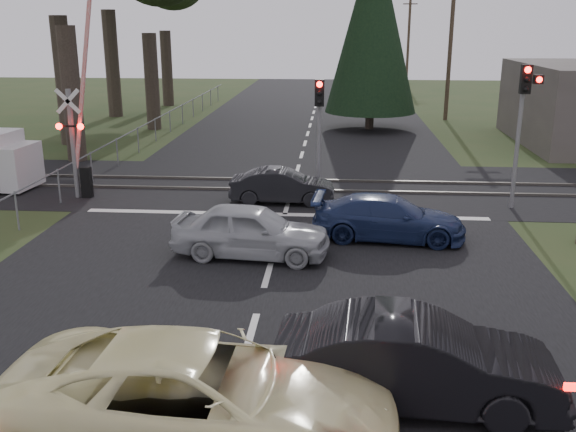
# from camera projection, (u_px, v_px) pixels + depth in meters

# --- Properties ---
(ground) EXTENTS (120.00, 120.00, 0.00)m
(ground) POSITION_uv_depth(u_px,v_px,m) (252.00, 332.00, 12.88)
(ground) COLOR #2A3E1C
(ground) RESTS_ON ground
(road) EXTENTS (14.00, 100.00, 0.01)m
(road) POSITION_uv_depth(u_px,v_px,m) (289.00, 200.00, 22.42)
(road) COLOR black
(road) RESTS_ON ground
(rail_corridor) EXTENTS (120.00, 8.00, 0.01)m
(rail_corridor) POSITION_uv_depth(u_px,v_px,m) (293.00, 186.00, 24.33)
(rail_corridor) COLOR black
(rail_corridor) RESTS_ON ground
(stop_line) EXTENTS (13.00, 0.35, 0.00)m
(stop_line) POSITION_uv_depth(u_px,v_px,m) (285.00, 214.00, 20.70)
(stop_line) COLOR silver
(stop_line) RESTS_ON ground
(rail_near) EXTENTS (120.00, 0.12, 0.10)m
(rail_near) POSITION_uv_depth(u_px,v_px,m) (291.00, 190.00, 23.56)
(rail_near) COLOR #59544C
(rail_near) RESTS_ON ground
(rail_far) EXTENTS (120.00, 0.12, 0.10)m
(rail_far) POSITION_uv_depth(u_px,v_px,m) (294.00, 180.00, 25.08)
(rail_far) COLOR #59544C
(rail_far) RESTS_ON ground
(crossing_signal) EXTENTS (1.62, 0.38, 6.96)m
(crossing_signal) POSITION_uv_depth(u_px,v_px,m) (79.00, 140.00, 22.16)
(crossing_signal) COLOR slate
(crossing_signal) RESTS_ON ground
(traffic_signal_right) EXTENTS (0.68, 0.48, 4.70)m
(traffic_signal_right) POSITION_uv_depth(u_px,v_px,m) (524.00, 109.00, 20.41)
(traffic_signal_right) COLOR slate
(traffic_signal_right) RESTS_ON ground
(traffic_signal_center) EXTENTS (0.32, 0.48, 4.10)m
(traffic_signal_center) POSITION_uv_depth(u_px,v_px,m) (319.00, 117.00, 22.19)
(traffic_signal_center) COLOR slate
(traffic_signal_center) RESTS_ON ground
(utility_pole_mid) EXTENTS (1.80, 0.26, 9.00)m
(utility_pole_mid) POSITION_uv_depth(u_px,v_px,m) (451.00, 43.00, 39.52)
(utility_pole_mid) COLOR #4C3D2D
(utility_pole_mid) RESTS_ON ground
(utility_pole_far) EXTENTS (1.80, 0.26, 9.00)m
(utility_pole_far) POSITION_uv_depth(u_px,v_px,m) (409.00, 36.00, 63.39)
(utility_pole_far) COLOR #4C3D2D
(utility_pole_far) RESTS_ON ground
(conifer_tree) EXTENTS (5.20, 5.20, 11.00)m
(conifer_tree) POSITION_uv_depth(u_px,v_px,m) (373.00, 22.00, 35.71)
(conifer_tree) COLOR #473D33
(conifer_tree) RESTS_ON ground
(fence_left) EXTENTS (0.10, 36.00, 1.20)m
(fence_left) POSITION_uv_depth(u_px,v_px,m) (164.00, 137.00, 34.93)
(fence_left) COLOR slate
(fence_left) RESTS_ON ground
(cream_coupe) EXTENTS (5.85, 2.87, 1.60)m
(cream_coupe) POSITION_uv_depth(u_px,v_px,m) (199.00, 396.00, 9.24)
(cream_coupe) COLOR #F3ECAE
(cream_coupe) RESTS_ON ground
(dark_hatchback) EXTENTS (4.65, 1.86, 1.50)m
(dark_hatchback) POSITION_uv_depth(u_px,v_px,m) (416.00, 361.00, 10.26)
(dark_hatchback) COLOR black
(dark_hatchback) RESTS_ON ground
(silver_car) EXTENTS (4.29, 2.08, 1.41)m
(silver_car) POSITION_uv_depth(u_px,v_px,m) (251.00, 231.00, 16.84)
(silver_car) COLOR #A2A5AA
(silver_car) RESTS_ON ground
(blue_sedan) EXTENTS (4.46, 2.12, 1.25)m
(blue_sedan) POSITION_uv_depth(u_px,v_px,m) (388.00, 218.00, 18.24)
(blue_sedan) COLOR #1A274E
(blue_sedan) RESTS_ON ground
(dark_car_far) EXTENTS (3.55, 1.25, 1.17)m
(dark_car_far) POSITION_uv_depth(u_px,v_px,m) (282.00, 186.00, 21.93)
(dark_car_far) COLOR black
(dark_car_far) RESTS_ON ground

